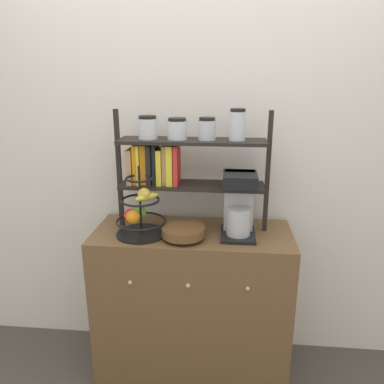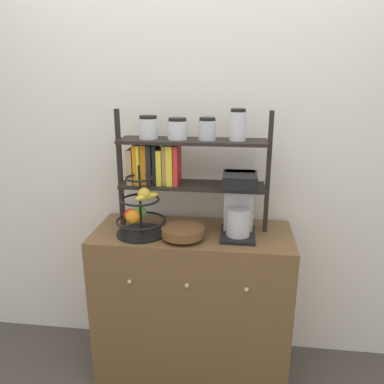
% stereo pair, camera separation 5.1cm
% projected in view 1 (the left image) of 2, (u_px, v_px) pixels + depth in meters
% --- Properties ---
extents(wall_back, '(7.00, 0.05, 2.60)m').
position_uv_depth(wall_back, '(197.00, 153.00, 2.24)').
color(wall_back, silver).
rests_on(wall_back, ground_plane).
extents(sideboard, '(1.11, 0.48, 0.91)m').
position_uv_depth(sideboard, '(192.00, 302.00, 2.23)').
color(sideboard, brown).
rests_on(sideboard, ground_plane).
extents(coffee_maker, '(0.18, 0.24, 0.35)m').
position_uv_depth(coffee_maker, '(239.00, 203.00, 2.01)').
color(coffee_maker, black).
rests_on(coffee_maker, sideboard).
extents(fruit_stand, '(0.28, 0.28, 0.39)m').
position_uv_depth(fruit_stand, '(140.00, 213.00, 2.02)').
color(fruit_stand, black).
rests_on(fruit_stand, sideboard).
extents(wooden_bowl, '(0.23, 0.23, 0.07)m').
position_uv_depth(wooden_bowl, '(183.00, 232.00, 1.99)').
color(wooden_bowl, brown).
rests_on(wooden_bowl, sideboard).
extents(shelf_hutch, '(0.84, 0.20, 0.67)m').
position_uv_depth(shelf_hutch, '(176.00, 155.00, 2.04)').
color(shelf_hutch, black).
rests_on(shelf_hutch, sideboard).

